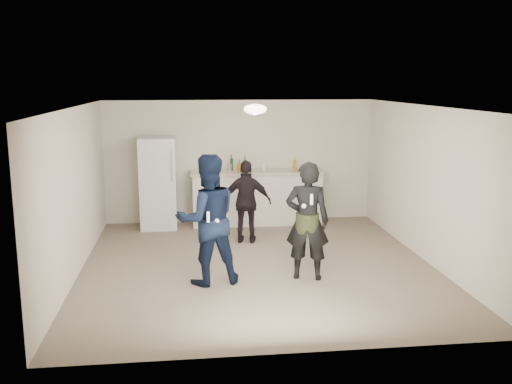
{
  "coord_description": "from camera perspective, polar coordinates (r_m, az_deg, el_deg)",
  "views": [
    {
      "loc": [
        -1.07,
        -8.6,
        2.9
      ],
      "look_at": [
        0.0,
        0.2,
        1.15
      ],
      "focal_mm": 40.0,
      "sensor_mm": 36.0,
      "label": 1
    }
  ],
  "objects": [
    {
      "name": "camo_shorts",
      "position": [
        8.37,
        5.15,
        -3.06
      ],
      "size": [
        0.34,
        0.34,
        0.28
      ],
      "primitive_type": "cylinder",
      "color": "#333A1A",
      "rests_on": "woman"
    },
    {
      "name": "fridge",
      "position": [
        11.4,
        -9.75,
        0.89
      ],
      "size": [
        0.7,
        0.7,
        1.8
      ],
      "primitive_type": "cube",
      "color": "white",
      "rests_on": "floor"
    },
    {
      "name": "ceiling",
      "position": [
        8.68,
        0.16,
        8.52
      ],
      "size": [
        6.0,
        6.0,
        0.0
      ],
      "primitive_type": "plane",
      "rotation": [
        3.14,
        0.0,
        0.0
      ],
      "color": "silver",
      "rests_on": "wall_back"
    },
    {
      "name": "bottle_cluster",
      "position": [
        11.47,
        -0.03,
        2.61
      ],
      "size": [
        1.31,
        0.39,
        0.25
      ],
      "color": "#9C7316",
      "rests_on": "counter_top"
    },
    {
      "name": "nunchuk_woman",
      "position": [
        8.07,
        4.81,
        -1.4
      ],
      "size": [
        0.07,
        0.07,
        0.07
      ],
      "primitive_type": "sphere",
      "color": "silver",
      "rests_on": "woman"
    },
    {
      "name": "spectator",
      "position": [
        10.22,
        -0.91,
        -1.01
      ],
      "size": [
        0.93,
        0.53,
        1.49
      ],
      "primitive_type": "imported",
      "rotation": [
        0.0,
        0.0,
        2.95
      ],
      "color": "black",
      "rests_on": "floor"
    },
    {
      "name": "remote_woman",
      "position": [
        8.04,
        5.57,
        -0.73
      ],
      "size": [
        0.04,
        0.04,
        0.15
      ],
      "primitive_type": "cube",
      "color": "white",
      "rests_on": "woman"
    },
    {
      "name": "wall_left",
      "position": [
        8.92,
        -17.66,
        -0.03
      ],
      "size": [
        0.0,
        6.0,
        6.0
      ],
      "primitive_type": "plane",
      "rotation": [
        1.57,
        0.0,
        1.57
      ],
      "color": "beige",
      "rests_on": "floor"
    },
    {
      "name": "floor",
      "position": [
        9.14,
        0.15,
        -7.33
      ],
      "size": [
        6.0,
        6.0,
        0.0
      ],
      "primitive_type": "plane",
      "color": "#6B5B4C",
      "rests_on": "ground"
    },
    {
      "name": "wall_back",
      "position": [
        11.77,
        -1.65,
        3.09
      ],
      "size": [
        6.0,
        0.0,
        6.0
      ],
      "primitive_type": "plane",
      "rotation": [
        1.57,
        0.0,
        0.0
      ],
      "color": "beige",
      "rests_on": "floor"
    },
    {
      "name": "woman",
      "position": [
        8.36,
        5.15,
        -2.89
      ],
      "size": [
        0.73,
        0.57,
        1.75
      ],
      "primitive_type": "imported",
      "rotation": [
        0.0,
        0.0,
        2.88
      ],
      "color": "black",
      "rests_on": "floor"
    },
    {
      "name": "man",
      "position": [
        8.15,
        -4.87,
        -2.78
      ],
      "size": [
        1.03,
        0.87,
        1.88
      ],
      "primitive_type": "imported",
      "rotation": [
        0.0,
        0.0,
        3.33
      ],
      "color": "#0E1E3D",
      "rests_on": "floor"
    },
    {
      "name": "wall_front",
      "position": [
        5.94,
        3.75,
        -4.98
      ],
      "size": [
        6.0,
        0.0,
        6.0
      ],
      "primitive_type": "plane",
      "rotation": [
        -1.57,
        0.0,
        0.0
      ],
      "color": "beige",
      "rests_on": "floor"
    },
    {
      "name": "shaker",
      "position": [
        11.43,
        -2.61,
        2.46
      ],
      "size": [
        0.08,
        0.08,
        0.17
      ],
      "primitive_type": "cylinder",
      "color": "#B5B5BA",
      "rests_on": "counter_top"
    },
    {
      "name": "remote_man",
      "position": [
        7.85,
        -4.81,
        -2.5
      ],
      "size": [
        0.04,
        0.04,
        0.15
      ],
      "primitive_type": "cube",
      "color": "white",
      "rests_on": "man"
    },
    {
      "name": "counter_top",
      "position": [
        11.51,
        0.09,
        2.0
      ],
      "size": [
        2.68,
        0.64,
        0.04
      ],
      "primitive_type": "cube",
      "color": "#BCA992",
      "rests_on": "counter"
    },
    {
      "name": "wall_right",
      "position": [
        9.56,
        16.75,
        0.74
      ],
      "size": [
        0.0,
        6.0,
        6.0
      ],
      "primitive_type": "plane",
      "rotation": [
        1.57,
        0.0,
        -1.57
      ],
      "color": "beige",
      "rests_on": "floor"
    },
    {
      "name": "ceiling_dome",
      "position": [
        8.98,
        -0.08,
        8.29
      ],
      "size": [
        0.36,
        0.36,
        0.16
      ],
      "primitive_type": "ellipsoid",
      "color": "white",
      "rests_on": "ceiling"
    },
    {
      "name": "nunchuk_man",
      "position": [
        7.9,
        -3.94,
        -2.92
      ],
      "size": [
        0.07,
        0.07,
        0.07
      ],
      "primitive_type": "sphere",
      "color": "white",
      "rests_on": "man"
    },
    {
      "name": "counter",
      "position": [
        11.6,
        0.09,
        -0.65
      ],
      "size": [
        2.6,
        0.56,
        1.05
      ],
      "primitive_type": "cube",
      "color": "silver",
      "rests_on": "floor"
    },
    {
      "name": "fridge_handle",
      "position": [
        10.96,
        -8.45,
        2.64
      ],
      "size": [
        0.02,
        0.02,
        0.6
      ],
      "primitive_type": "cylinder",
      "color": "silver",
      "rests_on": "fridge"
    }
  ]
}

